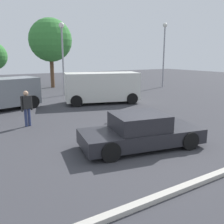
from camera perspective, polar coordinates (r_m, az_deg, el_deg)
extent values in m
plane|color=#38383D|center=(8.94, 6.91, -8.32)|extent=(80.00, 80.00, 0.00)
cube|color=#232328|center=(8.95, 6.76, -5.48)|extent=(4.59, 2.56, 0.50)
cube|color=#232328|center=(8.75, 6.26, -2.23)|extent=(2.10, 1.93, 0.56)
cube|color=slate|center=(9.16, 11.09, -1.72)|extent=(0.35, 1.46, 0.47)
cube|color=slate|center=(8.42, 1.00, -2.77)|extent=(0.35, 1.46, 0.47)
cylinder|color=black|center=(10.36, 11.96, -3.66)|extent=(0.67, 0.34, 0.64)
cylinder|color=black|center=(9.08, 17.45, -6.33)|extent=(0.67, 0.34, 0.64)
cylinder|color=black|center=(9.19, -3.83, -5.53)|extent=(0.67, 0.34, 0.64)
cylinder|color=black|center=(7.72, -0.34, -9.14)|extent=(0.67, 0.34, 0.64)
ellipsoid|color=beige|center=(12.00, 0.76, -1.57)|extent=(0.42, 0.49, 0.22)
sphere|color=beige|center=(12.10, -0.38, -1.15)|extent=(0.18, 0.18, 0.18)
sphere|color=beige|center=(12.13, -0.64, -1.15)|extent=(0.08, 0.08, 0.08)
cylinder|color=beige|center=(12.05, 0.04, -2.29)|extent=(0.06, 0.06, 0.13)
cylinder|color=beige|center=(12.16, 0.29, -2.16)|extent=(0.06, 0.06, 0.13)
cylinder|color=beige|center=(11.94, 1.24, -2.44)|extent=(0.06, 0.06, 0.13)
cylinder|color=beige|center=(12.04, 1.48, -2.31)|extent=(0.06, 0.06, 0.13)
sphere|color=beige|center=(11.89, 1.89, -1.55)|extent=(0.10, 0.10, 0.10)
cube|color=silver|center=(17.12, -2.38, 5.92)|extent=(5.34, 3.42, 1.86)
cube|color=slate|center=(16.74, -10.64, 6.97)|extent=(0.56, 1.68, 0.75)
cylinder|color=black|center=(15.99, -8.22, 2.51)|extent=(0.80, 0.46, 0.76)
cylinder|color=black|center=(17.90, -8.91, 3.58)|extent=(0.80, 0.46, 0.76)
cylinder|color=black|center=(16.80, 4.63, 3.09)|extent=(0.80, 0.46, 0.76)
cylinder|color=black|center=(18.63, 2.69, 4.08)|extent=(0.80, 0.46, 0.76)
cylinder|color=black|center=(16.24, -17.78, 2.26)|extent=(0.84, 0.43, 0.80)
cylinder|color=black|center=(17.83, -20.45, 2.96)|extent=(0.84, 0.43, 0.80)
cylinder|color=navy|center=(12.09, -19.21, -1.24)|extent=(0.13, 0.13, 0.84)
cylinder|color=navy|center=(12.17, -18.52, -1.10)|extent=(0.13, 0.13, 0.84)
cube|color=#262626|center=(11.99, -19.11, 2.16)|extent=(0.45, 0.35, 0.59)
cylinder|color=#262626|center=(11.88, -20.09, 1.74)|extent=(0.09, 0.09, 0.70)
cylinder|color=#262626|center=(12.11, -18.11, 2.08)|extent=(0.09, 0.09, 0.70)
sphere|color=tan|center=(11.92, -19.25, 4.10)|extent=(0.23, 0.23, 0.23)
cube|color=#B7B2A8|center=(7.18, 21.01, -14.12)|extent=(8.24, 0.20, 0.12)
cylinder|color=gray|center=(20.81, -11.21, 11.21)|extent=(0.14, 0.14, 5.41)
sphere|color=silver|center=(20.93, -11.56, 19.00)|extent=(0.44, 0.44, 0.44)
cylinder|color=gray|center=(26.48, 11.81, 12.18)|extent=(0.14, 0.14, 6.05)
sphere|color=silver|center=(26.64, 12.13, 18.98)|extent=(0.44, 0.44, 0.44)
cylinder|color=brown|center=(26.41, -13.61, 8.92)|extent=(0.39, 0.39, 3.14)
sphere|color=#387F38|center=(26.40, -13.99, 15.79)|extent=(4.27, 4.27, 4.27)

